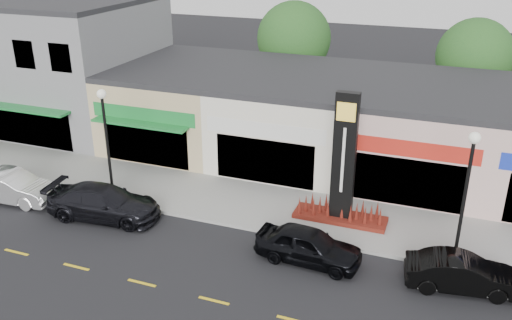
% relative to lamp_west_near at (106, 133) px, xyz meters
% --- Properties ---
extents(ground, '(120.00, 120.00, 0.00)m').
position_rel_lamp_west_near_xyz_m(ground, '(8.00, -2.50, -3.48)').
color(ground, black).
rests_on(ground, ground).
extents(sidewalk, '(52.00, 4.30, 0.15)m').
position_rel_lamp_west_near_xyz_m(sidewalk, '(8.00, 1.85, -3.40)').
color(sidewalk, gray).
rests_on(sidewalk, ground).
extents(curb, '(52.00, 0.20, 0.15)m').
position_rel_lamp_west_near_xyz_m(curb, '(8.00, -0.40, -3.40)').
color(curb, gray).
rests_on(curb, ground).
extents(building_grey_2story, '(12.00, 10.95, 8.30)m').
position_rel_lamp_west_near_xyz_m(building_grey_2story, '(-10.00, 8.98, 0.67)').
color(building_grey_2story, slate).
rests_on(building_grey_2story, ground).
extents(shop_beige, '(7.00, 10.85, 4.80)m').
position_rel_lamp_west_near_xyz_m(shop_beige, '(-0.50, 8.96, -1.08)').
color(shop_beige, tan).
rests_on(shop_beige, ground).
extents(shop_cream, '(7.00, 10.01, 4.80)m').
position_rel_lamp_west_near_xyz_m(shop_cream, '(6.50, 8.97, -1.08)').
color(shop_cream, silver).
rests_on(shop_cream, ground).
extents(shop_pink_w, '(7.00, 10.01, 4.80)m').
position_rel_lamp_west_near_xyz_m(shop_pink_w, '(13.50, 8.97, -1.08)').
color(shop_pink_w, '#CC9E9B').
rests_on(shop_pink_w, ground).
extents(tree_rear_west, '(5.20, 5.20, 7.83)m').
position_rel_lamp_west_near_xyz_m(tree_rear_west, '(4.00, 17.00, 1.74)').
color(tree_rear_west, '#382619').
rests_on(tree_rear_west, ground).
extents(tree_rear_mid, '(4.80, 4.80, 7.29)m').
position_rel_lamp_west_near_xyz_m(tree_rear_mid, '(16.00, 17.00, 1.41)').
color(tree_rear_mid, '#382619').
rests_on(tree_rear_mid, ground).
extents(lamp_west_near, '(0.44, 0.44, 5.47)m').
position_rel_lamp_west_near_xyz_m(lamp_west_near, '(0.00, 0.00, 0.00)').
color(lamp_west_near, black).
rests_on(lamp_west_near, sidewalk).
extents(lamp_east_near, '(0.44, 0.44, 5.47)m').
position_rel_lamp_west_near_xyz_m(lamp_east_near, '(16.00, 0.00, 0.00)').
color(lamp_east_near, black).
rests_on(lamp_east_near, sidewalk).
extents(pylon_sign, '(4.20, 1.30, 6.00)m').
position_rel_lamp_west_near_xyz_m(pylon_sign, '(11.00, 1.70, -1.20)').
color(pylon_sign, '#51140D').
rests_on(pylon_sign, sidewalk).
extents(car_white_van, '(1.90, 4.70, 1.52)m').
position_rel_lamp_west_near_xyz_m(car_white_van, '(-4.54, -1.85, -2.72)').
color(car_white_van, white).
rests_on(car_white_van, ground).
extents(car_dark_sedan, '(2.72, 5.49, 1.53)m').
position_rel_lamp_west_near_xyz_m(car_dark_sedan, '(0.70, -1.68, -2.71)').
color(car_dark_sedan, black).
rests_on(car_dark_sedan, ground).
extents(car_black_sedan, '(1.99, 4.38, 1.46)m').
position_rel_lamp_west_near_xyz_m(car_black_sedan, '(10.48, -1.83, -2.75)').
color(car_black_sedan, black).
rests_on(car_black_sedan, ground).
extents(car_black_conv, '(2.02, 4.27, 1.35)m').
position_rel_lamp_west_near_xyz_m(car_black_conv, '(16.28, -1.62, -2.80)').
color(car_black_conv, black).
rests_on(car_black_conv, ground).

